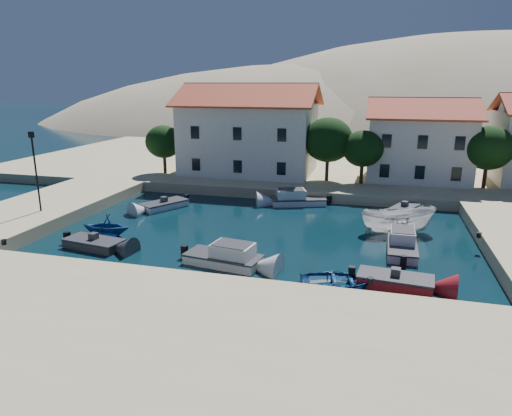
% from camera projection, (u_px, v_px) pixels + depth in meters
% --- Properties ---
extents(ground, '(400.00, 400.00, 0.00)m').
position_uv_depth(ground, '(216.00, 291.00, 24.48)').
color(ground, black).
rests_on(ground, ground).
extents(quay_south, '(52.00, 12.00, 1.00)m').
position_uv_depth(quay_south, '(166.00, 341.00, 18.76)').
color(quay_south, tan).
rests_on(quay_south, ground).
extents(quay_west, '(8.00, 20.00, 1.00)m').
position_uv_depth(quay_west, '(43.00, 209.00, 38.40)').
color(quay_west, tan).
rests_on(quay_west, ground).
extents(quay_north, '(80.00, 36.00, 1.00)m').
position_uv_depth(quay_north, '(330.00, 165.00, 59.25)').
color(quay_north, tan).
rests_on(quay_north, ground).
extents(hills, '(254.00, 176.00, 99.00)m').
position_uv_depth(hills, '(417.00, 197.00, 140.70)').
color(hills, gray).
rests_on(hills, ground).
extents(building_left, '(14.70, 9.45, 9.70)m').
position_uv_depth(building_left, '(249.00, 128.00, 50.48)').
color(building_left, beige).
rests_on(building_left, quay_north).
extents(building_mid, '(10.50, 8.40, 8.30)m').
position_uv_depth(building_mid, '(419.00, 138.00, 47.12)').
color(building_mid, beige).
rests_on(building_mid, quay_north).
extents(trees, '(37.30, 5.30, 6.45)m').
position_uv_depth(trees, '(343.00, 144.00, 45.79)').
color(trees, '#382314').
rests_on(trees, quay_north).
extents(lamppost, '(0.35, 0.25, 6.22)m').
position_uv_depth(lamppost, '(35.00, 164.00, 35.03)').
color(lamppost, black).
rests_on(lamppost, quay_west).
extents(bollards, '(29.36, 9.56, 0.30)m').
position_uv_depth(bollards, '(282.00, 251.00, 27.08)').
color(bollards, black).
rests_on(bollards, ground).
extents(motorboat_grey_sw, '(4.28, 2.37, 1.25)m').
position_uv_depth(motorboat_grey_sw, '(94.00, 244.00, 30.76)').
color(motorboat_grey_sw, '#303135').
rests_on(motorboat_grey_sw, ground).
extents(cabin_cruiser_south, '(4.98, 2.70, 1.60)m').
position_uv_depth(cabin_cruiser_south, '(223.00, 257.00, 27.93)').
color(cabin_cruiser_south, silver).
rests_on(cabin_cruiser_south, ground).
extents(rowboat_south, '(4.74, 3.79, 0.88)m').
position_uv_depth(rowboat_south, '(339.00, 286.00, 25.08)').
color(rowboat_south, navy).
rests_on(rowboat_south, ground).
extents(motorboat_red_se, '(4.18, 2.19, 1.25)m').
position_uv_depth(motorboat_red_se, '(395.00, 281.00, 24.96)').
color(motorboat_red_se, maroon).
rests_on(motorboat_red_se, ground).
extents(cabin_cruiser_east, '(1.89, 4.56, 1.60)m').
position_uv_depth(cabin_cruiser_east, '(402.00, 246.00, 29.83)').
color(cabin_cruiser_east, silver).
rests_on(cabin_cruiser_east, ground).
extents(boat_east, '(5.92, 3.67, 2.14)m').
position_uv_depth(boat_east, '(397.00, 233.00, 33.91)').
color(boat_east, silver).
rests_on(boat_east, ground).
extents(motorboat_white_ne, '(2.94, 3.91, 1.25)m').
position_uv_depth(motorboat_white_ne, '(404.00, 210.00, 38.93)').
color(motorboat_white_ne, silver).
rests_on(motorboat_white_ne, ground).
extents(rowboat_west, '(3.73, 3.30, 1.83)m').
position_uv_depth(rowboat_west, '(107.00, 236.00, 33.23)').
color(rowboat_west, navy).
rests_on(rowboat_west, ground).
extents(motorboat_white_west, '(3.69, 4.57, 1.25)m').
position_uv_depth(motorboat_white_west, '(164.00, 205.00, 40.49)').
color(motorboat_white_west, silver).
rests_on(motorboat_white_west, ground).
extents(cabin_cruiser_north, '(5.34, 3.57, 1.60)m').
position_uv_depth(cabin_cruiser_north, '(298.00, 199.00, 41.73)').
color(cabin_cruiser_north, silver).
rests_on(cabin_cruiser_north, ground).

